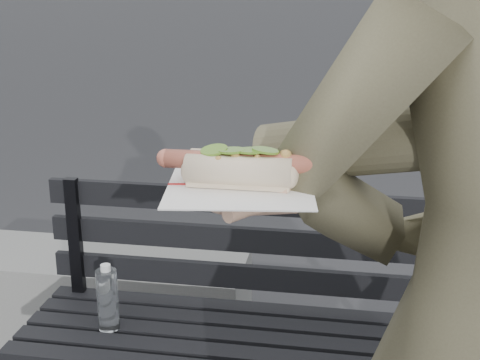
{
  "coord_description": "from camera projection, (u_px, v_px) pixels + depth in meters",
  "views": [
    {
      "loc": [
        0.15,
        -0.83,
        1.52
      ],
      "look_at": [
        0.0,
        -0.0,
        1.26
      ],
      "focal_mm": 50.0,
      "sensor_mm": 36.0,
      "label": 1
    }
  ],
  "objects": [
    {
      "name": "held_hotdog",
      "position": [
        383.0,
        149.0,
        0.9
      ],
      "size": [
        0.62,
        0.31,
        0.2
      ],
      "color": "brown"
    },
    {
      "name": "concrete_block",
      "position": [
        103.0,
        300.0,
        2.8
      ],
      "size": [
        1.2,
        0.4,
        0.4
      ],
      "primitive_type": "cube",
      "color": "slate",
      "rests_on": "ground"
    },
    {
      "name": "park_bench",
      "position": [
        266.0,
        312.0,
        2.04
      ],
      "size": [
        1.5,
        0.44,
        0.88
      ],
      "color": "black",
      "rests_on": "ground"
    }
  ]
}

